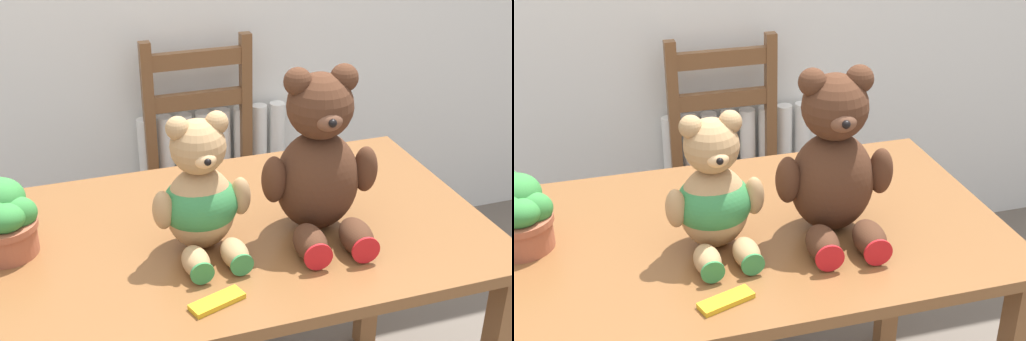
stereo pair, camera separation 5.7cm
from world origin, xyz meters
TOP-DOWN VIEW (x-y plane):
  - radiator at (0.23, 1.37)m, footprint 0.59×0.10m
  - dining_table at (0.00, 0.38)m, footprint 1.27×0.76m
  - wooden_chair_behind at (0.17, 1.19)m, footprint 0.40×0.41m
  - teddy_bear_left at (-0.08, 0.32)m, footprint 0.23×0.24m
  - teddy_bear_right at (0.21, 0.32)m, footprint 0.29×0.29m
  - chocolate_bar at (-0.10, 0.11)m, footprint 0.13×0.08m

SIDE VIEW (x-z plane):
  - radiator at x=0.23m, z-range -0.03..0.63m
  - wooden_chair_behind at x=0.17m, z-range -0.02..0.95m
  - dining_table at x=0.00m, z-range 0.26..1.03m
  - chocolate_bar at x=-0.10m, z-range 0.76..0.78m
  - teddy_bear_left at x=-0.08m, z-range 0.73..1.06m
  - teddy_bear_right at x=0.21m, z-range 0.73..1.14m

